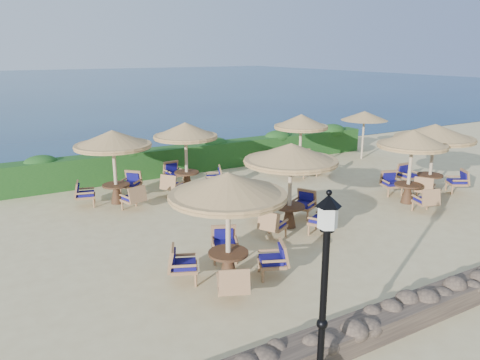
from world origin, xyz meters
TOP-DOWN VIEW (x-y plane):
  - ground at (0.00, 0.00)m, footprint 120.00×120.00m
  - sea at (0.00, 70.00)m, footprint 160.00×160.00m
  - hedge at (0.00, 7.20)m, footprint 18.00×0.90m
  - stone_wall at (0.00, -6.20)m, footprint 15.00×0.65m
  - lamp_post at (-4.80, -6.80)m, footprint 0.44×0.44m
  - extra_parasol at (7.80, 5.20)m, footprint 2.30×2.30m
  - cafe_set_0 at (-4.25, -2.75)m, footprint 2.85×2.85m
  - cafe_set_1 at (-0.98, -0.69)m, footprint 2.86×2.86m
  - cafe_set_2 at (4.09, -0.88)m, footprint 2.43×2.88m
  - cafe_set_3 at (-4.94, 4.32)m, footprint 2.79×2.79m
  - cafe_set_4 at (-2.04, 4.69)m, footprint 2.76×2.67m
  - cafe_set_5 at (3.23, 4.35)m, footprint 2.50×2.50m
  - cafe_set_6 at (5.88, -0.38)m, footprint 2.97×2.97m

SIDE VIEW (x-z plane):
  - ground at x=0.00m, z-range 0.00..0.00m
  - sea at x=0.00m, z-range 0.00..0.00m
  - stone_wall at x=0.00m, z-range 0.00..0.44m
  - hedge at x=0.00m, z-range 0.00..1.20m
  - lamp_post at x=-4.80m, z-range -0.10..3.21m
  - cafe_set_5 at x=3.23m, z-range 0.36..3.01m
  - cafe_set_0 at x=-4.25m, z-range 0.49..3.14m
  - cafe_set_4 at x=-2.04m, z-range 0.50..3.16m
  - cafe_set_1 at x=-0.98m, z-range 0.51..3.17m
  - cafe_set_3 at x=-4.94m, z-range 0.56..3.21m
  - cafe_set_2 at x=4.09m, z-range 0.60..3.26m
  - cafe_set_6 at x=5.88m, z-range 0.62..3.28m
  - extra_parasol at x=7.80m, z-range 0.97..3.37m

